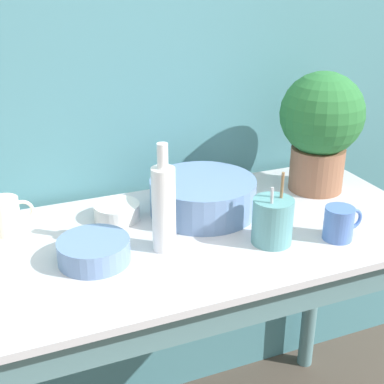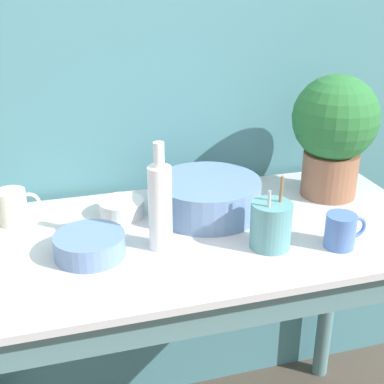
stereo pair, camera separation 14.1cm
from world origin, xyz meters
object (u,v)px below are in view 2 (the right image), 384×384
at_px(bowl_wash_large, 208,197).
at_px(bottle_tall, 160,205).
at_px(potted_plant, 334,129).
at_px(mug_blue, 341,231).
at_px(bowl_small_blue, 90,245).
at_px(bowl_small_enamel_white, 122,208).
at_px(utensil_cup, 271,225).
at_px(mug_cream, 13,207).

xyz_separation_m(bowl_wash_large, bottle_tall, (-0.18, -0.16, 0.07)).
height_order(potted_plant, mug_blue, potted_plant).
height_order(potted_plant, bowl_wash_large, potted_plant).
xyz_separation_m(bottle_tall, bowl_small_blue, (-0.18, 0.01, -0.09)).
distance_m(mug_blue, bowl_small_enamel_white, 0.62).
bearing_deg(mug_blue, bowl_small_enamel_white, 146.77).
distance_m(bowl_wash_large, bottle_tall, 0.25).
xyz_separation_m(mug_blue, utensil_cup, (-0.17, 0.05, 0.02)).
relative_size(mug_cream, bowl_small_enamel_white, 0.92).
bearing_deg(utensil_cup, bowl_small_blue, 169.80).
bearing_deg(bowl_small_blue, potted_plant, 12.92).
distance_m(bottle_tall, bowl_small_blue, 0.20).
distance_m(mug_blue, bowl_small_blue, 0.64).
xyz_separation_m(potted_plant, bowl_small_enamel_white, (-0.65, 0.03, -0.19)).
bearing_deg(bowl_small_blue, mug_blue, -11.86).
xyz_separation_m(bowl_small_enamel_white, utensil_cup, (0.34, -0.29, 0.04)).
bearing_deg(bottle_tall, bowl_small_enamel_white, 107.78).
xyz_separation_m(bowl_small_blue, bowl_small_enamel_white, (0.11, 0.21, -0.01)).
bearing_deg(bowl_small_enamel_white, utensil_cup, -40.15).
relative_size(bowl_wash_large, mug_blue, 2.72).
height_order(bottle_tall, bowl_small_blue, bottle_tall).
bearing_deg(mug_cream, utensil_cup, -26.79).
distance_m(mug_cream, bowl_small_blue, 0.31).
bearing_deg(mug_blue, bowl_small_blue, 168.14).
relative_size(bottle_tall, utensil_cup, 1.47).
relative_size(bowl_small_blue, bowl_small_enamel_white, 1.37).
relative_size(potted_plant, bottle_tall, 1.33).
bearing_deg(mug_cream, potted_plant, -3.99).
relative_size(potted_plant, mug_blue, 3.33).
bearing_deg(mug_blue, mug_cream, 155.38).
bearing_deg(bowl_small_blue, bottle_tall, -2.48).
relative_size(bottle_tall, bowl_small_blue, 1.60).
bearing_deg(bowl_small_enamel_white, bowl_wash_large, -12.16).
relative_size(mug_blue, bowl_small_blue, 0.64).
height_order(mug_cream, mug_blue, mug_cream).
relative_size(potted_plant, mug_cream, 3.15).
relative_size(potted_plant, bowl_wash_large, 1.23).
height_order(bowl_wash_large, bowl_small_enamel_white, bowl_wash_large).
bearing_deg(potted_plant, bowl_small_enamel_white, 177.29).
bearing_deg(potted_plant, bowl_small_blue, -167.08).
distance_m(mug_cream, mug_blue, 0.90).
bearing_deg(bowl_small_blue, bowl_wash_large, 23.17).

